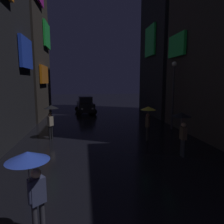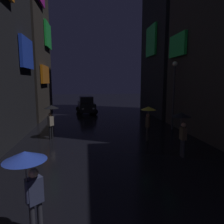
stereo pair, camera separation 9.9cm
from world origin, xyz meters
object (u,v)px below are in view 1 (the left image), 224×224
Objects in this scene: pedestrian_midstreet_left_black at (51,113)px; streetlamp_right_far at (173,87)px; pedestrian_foreground_right_black at (182,122)px; pedestrian_near_crossing_yellow at (148,114)px; car_distant at (85,105)px; pedestrian_midstreet_centre_blue at (31,171)px.

pedestrian_midstreet_left_black is 0.42× the size of streetlamp_right_far.
pedestrian_foreground_right_black and pedestrian_near_crossing_yellow have the same top height.
pedestrian_midstreet_left_black and pedestrian_near_crossing_yellow have the same top height.
pedestrian_near_crossing_yellow is at bearing -72.50° from car_distant.
car_distant is at bearing 107.57° from pedestrian_foreground_right_black.
car_distant is (2.18, 10.23, -0.74)m from pedestrian_midstreet_left_black.
pedestrian_midstreet_centre_blue is 8.47m from pedestrian_midstreet_left_black.
pedestrian_midstreet_left_black is at bearing -170.54° from streetlamp_right_far.
pedestrian_midstreet_centre_blue is at bearing -83.78° from pedestrian_midstreet_left_black.
streetlamp_right_far reaches higher than pedestrian_midstreet_left_black.
pedestrian_midstreet_centre_blue is at bearing -124.70° from pedestrian_near_crossing_yellow.
pedestrian_midstreet_left_black is at bearing 167.14° from pedestrian_near_crossing_yellow.
pedestrian_midstreet_left_black is 10.49m from car_distant.
pedestrian_near_crossing_yellow is 0.42× the size of streetlamp_right_far.
pedestrian_foreground_right_black is (6.66, -3.91, 0.00)m from pedestrian_midstreet_left_black.
pedestrian_near_crossing_yellow is (5.83, -1.33, 0.00)m from pedestrian_midstreet_left_black.
pedestrian_foreground_right_black is at bearing -72.43° from car_distant.
pedestrian_foreground_right_black is 2.71m from pedestrian_near_crossing_yellow.
pedestrian_midstreet_left_black is at bearing 149.57° from pedestrian_foreground_right_black.
streetlamp_right_far reaches higher than pedestrian_midstreet_centre_blue.
pedestrian_midstreet_centre_blue is at bearing -141.84° from pedestrian_foreground_right_black.
pedestrian_foreground_right_black is at bearing -110.26° from streetlamp_right_far.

